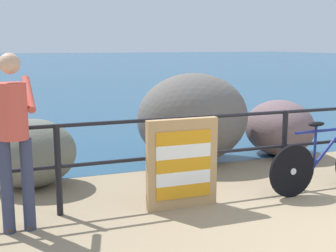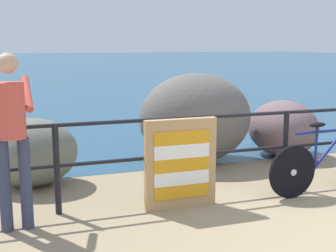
{
  "view_description": "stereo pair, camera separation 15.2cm",
  "coord_description": "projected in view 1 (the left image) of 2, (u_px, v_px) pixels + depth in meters",
  "views": [
    {
      "loc": [
        -3.37,
        -3.11,
        1.86
      ],
      "look_at": [
        -1.47,
        2.06,
        0.84
      ],
      "focal_mm": 47.4,
      "sensor_mm": 36.0,
      "label": 1
    },
    {
      "loc": [
        -3.22,
        -3.16,
        1.86
      ],
      "look_at": [
        -1.47,
        2.06,
        0.84
      ],
      "focal_mm": 47.4,
      "sensor_mm": 36.0,
      "label": 2
    }
  ],
  "objects": [
    {
      "name": "breakwater_boulder_main",
      "position": [
        193.0,
        118.0,
        6.98
      ],
      "size": [
        1.81,
        1.35,
        1.42
      ],
      "color": "#605B56",
      "rests_on": "ground"
    },
    {
      "name": "breakwater_boulder_right",
      "position": [
        279.0,
        127.0,
        7.51
      ],
      "size": [
        1.13,
        1.24,
        0.93
      ],
      "color": "#6F585A",
      "rests_on": "ground"
    },
    {
      "name": "ground_plane",
      "position": [
        75.0,
        82.0,
        22.82
      ],
      "size": [
        120.0,
        120.0,
        0.1
      ],
      "primitive_type": "cube",
      "color": "#937F60"
    },
    {
      "name": "promenade_railing",
      "position": [
        284.0,
        139.0,
        5.77
      ],
      "size": [
        8.73,
        0.07,
        1.02
      ],
      "color": "black",
      "rests_on": "ground_plane"
    },
    {
      "name": "person_at_railing",
      "position": [
        14.0,
        134.0,
        4.32
      ],
      "size": [
        0.47,
        0.65,
        1.78
      ],
      "rotation": [
        0.0,
        0.0,
        1.62
      ],
      "color": "#333851",
      "rests_on": "ground_plane"
    },
    {
      "name": "bicycle",
      "position": [
        335.0,
        155.0,
        5.67
      ],
      "size": [
        1.7,
        0.48,
        0.92
      ],
      "rotation": [
        0.0,
        0.0,
        0.07
      ],
      "color": "black",
      "rests_on": "ground_plane"
    },
    {
      "name": "sea_surface",
      "position": [
        37.0,
        61.0,
        48.65
      ],
      "size": [
        120.0,
        90.0,
        0.01
      ],
      "primitive_type": "cube",
      "color": "navy",
      "rests_on": "ground_plane"
    },
    {
      "name": "folded_deckchair_stack",
      "position": [
        182.0,
        164.0,
        5.03
      ],
      "size": [
        0.84,
        0.1,
        1.04
      ],
      "color": "tan",
      "rests_on": "ground_plane"
    },
    {
      "name": "breakwater_boulder_left",
      "position": [
        31.0,
        153.0,
        5.81
      ],
      "size": [
        1.18,
        1.01,
        0.9
      ],
      "color": "#65685B",
      "rests_on": "ground"
    }
  ]
}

